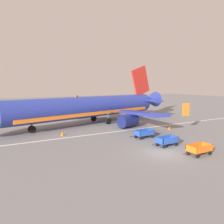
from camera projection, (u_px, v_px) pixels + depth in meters
ground_plane at (163, 153)px, 21.87m from camera, size 220.00×220.00×0.00m
apron_stripe at (111, 132)px, 31.54m from camera, size 120.00×0.36×0.01m
airplane at (94, 107)px, 38.29m from camera, size 37.38×30.24×11.34m
baggage_cart_nearest at (199, 149)px, 21.26m from camera, size 3.55×1.41×1.07m
baggage_cart_second_in_row at (167, 141)px, 24.38m from camera, size 3.56×1.43×1.07m
baggage_cart_third_in_row at (144, 133)px, 28.12m from camera, size 3.56×1.44×1.07m
traffic_cone_near_plane at (62, 133)px, 29.30m from camera, size 0.49×0.49×0.64m
traffic_cone_mid_apron at (147, 133)px, 29.38m from camera, size 0.49×0.49×0.64m
traffic_cone_by_carts at (169, 128)px, 33.47m from camera, size 0.42×0.42×0.55m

